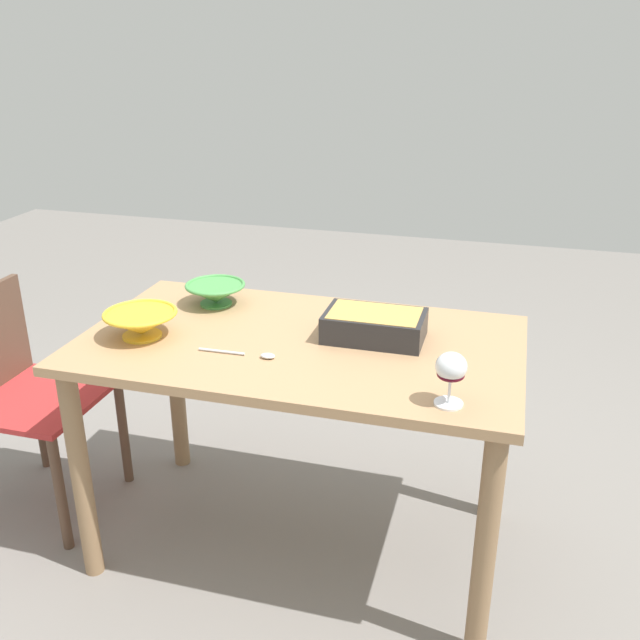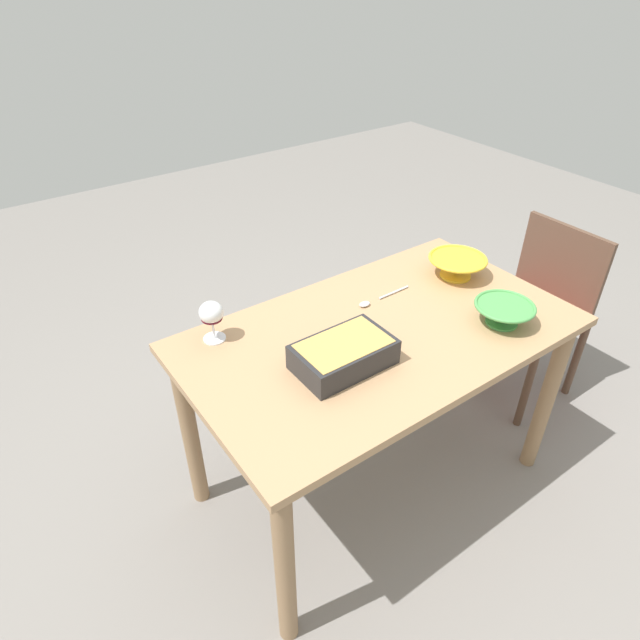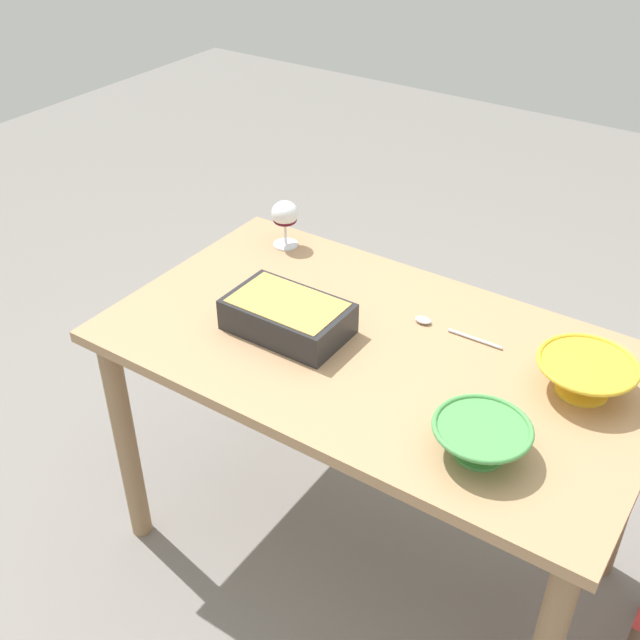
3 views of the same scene
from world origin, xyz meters
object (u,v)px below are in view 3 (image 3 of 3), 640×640
Objects in this scene: casserole_dish at (288,315)px; mixing_bowl at (585,375)px; dining_table at (374,381)px; wine_glass at (285,216)px; serving_spoon at (440,326)px; small_bowl at (481,438)px.

casserole_dish is 0.73m from mixing_bowl.
dining_table is 0.61m from wine_glass.
wine_glass is 0.61× the size of serving_spoon.
dining_table is at bearing 57.13° from serving_spoon.
wine_glass is at bearing -10.31° from mixing_bowl.
dining_table is 0.28m from casserole_dish.
small_bowl is 0.46m from serving_spoon.
wine_glass is at bearing -30.04° from small_bowl.
casserole_dish is at bearing 14.54° from mixing_bowl.
casserole_dish is 1.47× the size of small_bowl.
casserole_dish is at bearing -13.15° from small_bowl.
small_bowl is at bearing 150.53° from dining_table.
wine_glass is 0.99m from mixing_bowl.
serving_spoon is at bearing -53.20° from small_bowl.
casserole_dish is (0.22, 0.07, 0.16)m from dining_table.
dining_table is 5.92× the size of mixing_bowl.
wine_glass reaches higher than small_bowl.
casserole_dish reaches higher than small_bowl.
mixing_bowl is at bearing -167.08° from dining_table.
small_bowl is (0.11, 0.32, -0.00)m from mixing_bowl.
wine_glass is at bearing -53.20° from casserole_dish.
small_bowl is (-0.86, 0.50, -0.05)m from wine_glass.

